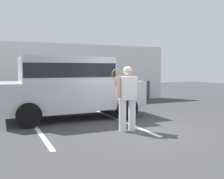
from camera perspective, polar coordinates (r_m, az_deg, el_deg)
ground_plane at (r=7.06m, az=6.97°, el=-9.14°), size 40.00×40.00×0.00m
parking_stripe_0 at (r=7.59m, az=-16.29°, el=-8.29°), size 0.12×4.40×0.01m
parking_stripe_1 at (r=8.37m, az=1.99°, el=-6.90°), size 0.12×4.40×0.01m
house_frontage at (r=12.82m, az=-8.34°, el=3.13°), size 10.08×0.40×2.88m
parked_suv at (r=8.78m, az=-9.24°, el=1.10°), size 4.64×2.24×2.05m
tennis_player_man at (r=6.93m, az=3.39°, el=-1.73°), size 0.78×0.27×1.74m
potted_plant_by_porch at (r=13.12m, az=4.22°, el=-0.54°), size 0.68×0.68×0.89m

